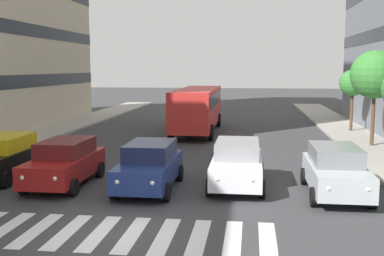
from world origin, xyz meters
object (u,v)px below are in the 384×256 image
at_px(car_2, 150,165).
at_px(car_4, 4,156).
at_px(bus_behind_traffic, 198,105).
at_px(car_0, 335,170).
at_px(car_3, 65,162).
at_px(street_tree_3, 353,83).
at_px(car_1, 237,163).
at_px(street_tree_2, 375,75).

bearing_deg(car_2, car_4, -8.89).
bearing_deg(bus_behind_traffic, car_4, 66.71).
bearing_deg(car_2, car_0, -179.80).
xyz_separation_m(car_2, car_4, (6.22, -0.97, 0.00)).
relative_size(car_3, street_tree_3, 1.07).
relative_size(car_0, car_2, 1.00).
bearing_deg(car_3, car_2, 176.85).
relative_size(car_2, car_4, 1.00).
height_order(car_1, street_tree_3, street_tree_3).
bearing_deg(car_2, street_tree_2, -135.25).
xyz_separation_m(car_0, car_3, (9.93, -0.16, 0.00)).
bearing_deg(car_1, car_3, 5.32).
bearing_deg(car_1, street_tree_3, -114.98).
distance_m(car_3, car_4, 3.01).
relative_size(car_0, car_4, 1.00).
xyz_separation_m(car_3, car_4, (2.90, -0.79, 0.00)).
bearing_deg(car_1, street_tree_2, -127.16).
bearing_deg(car_0, car_2, 0.20).
height_order(car_0, car_3, same).
height_order(car_2, bus_behind_traffic, bus_behind_traffic).
bearing_deg(car_2, street_tree_3, -122.46).
bearing_deg(street_tree_2, car_3, 36.39).
relative_size(car_2, car_3, 1.00).
bearing_deg(street_tree_3, car_4, 42.86).
xyz_separation_m(car_2, car_3, (3.32, -0.18, 0.00)).
height_order(car_2, car_3, same).
relative_size(car_4, bus_behind_traffic, 0.42).
bearing_deg(street_tree_3, street_tree_2, 88.78).
distance_m(car_0, street_tree_2, 11.33).
bearing_deg(car_4, car_1, 178.86).
bearing_deg(street_tree_2, car_2, 44.75).
xyz_separation_m(car_0, street_tree_2, (-3.73, -10.23, 3.16)).
bearing_deg(car_4, car_0, 175.76).
bearing_deg(car_3, street_tree_2, -143.61).
distance_m(car_1, car_4, 9.39).
height_order(car_2, street_tree_3, street_tree_3).
xyz_separation_m(bus_behind_traffic, street_tree_2, (-10.34, 5.18, 2.19)).
xyz_separation_m(car_2, street_tree_2, (-10.34, -10.25, 3.16)).
relative_size(car_1, car_3, 1.00).
relative_size(car_1, car_2, 1.00).
xyz_separation_m(car_1, car_4, (9.39, -0.19, 0.00)).
height_order(car_3, bus_behind_traffic, bus_behind_traffic).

